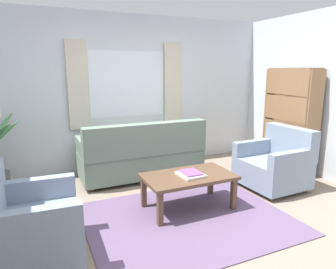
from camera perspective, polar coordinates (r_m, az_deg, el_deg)
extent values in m
plane|color=gray|center=(3.67, 3.68, -15.55)|extent=(6.24, 6.24, 0.00)
cube|color=silver|center=(5.36, -7.70, 7.75)|extent=(5.32, 0.12, 2.60)
cube|color=white|center=(5.29, -7.55, 9.33)|extent=(1.30, 0.01, 1.10)
cube|color=beige|center=(5.08, -16.54, 8.82)|extent=(0.32, 0.06, 1.40)
cube|color=beige|center=(5.56, 0.85, 9.57)|extent=(0.32, 0.06, 1.40)
cube|color=#604C6B|center=(3.66, 3.68, -15.47)|extent=(2.28, 1.84, 0.01)
cube|color=slate|center=(4.94, -5.07, -4.99)|extent=(1.90, 0.80, 0.38)
cube|color=slate|center=(4.53, -3.81, -0.90)|extent=(1.90, 0.20, 0.48)
cube|color=slate|center=(5.20, 3.94, -0.55)|extent=(0.16, 0.80, 0.24)
cube|color=slate|center=(4.65, -15.30, -2.50)|extent=(0.16, 0.80, 0.24)
cylinder|color=brown|center=(5.59, 2.21, -5.26)|extent=(0.06, 0.06, 0.06)
cylinder|color=brown|center=(5.09, -15.30, -7.47)|extent=(0.06, 0.06, 0.06)
cylinder|color=brown|center=(5.08, 5.27, -7.09)|extent=(0.06, 0.06, 0.06)
cylinder|color=brown|center=(4.53, -14.03, -9.87)|extent=(0.06, 0.06, 0.06)
cube|color=gray|center=(3.15, -23.65, -16.66)|extent=(0.84, 0.88, 0.36)
cube|color=gray|center=(2.70, -24.40, -14.83)|extent=(0.80, 0.16, 0.22)
cube|color=gray|center=(3.36, -23.91, -9.40)|extent=(0.80, 0.16, 0.22)
cylinder|color=brown|center=(2.96, -16.75, -22.85)|extent=(0.05, 0.05, 0.06)
cylinder|color=brown|center=(3.54, -17.81, -16.67)|extent=(0.05, 0.05, 0.06)
cylinder|color=brown|center=(3.58, -28.56, -17.33)|extent=(0.05, 0.05, 0.06)
cube|color=gray|center=(4.70, 18.82, -6.67)|extent=(0.83, 0.86, 0.36)
cube|color=gray|center=(4.82, 21.94, -1.35)|extent=(0.21, 0.85, 0.46)
cube|color=gray|center=(4.86, 16.07, -2.28)|extent=(0.80, 0.14, 0.22)
cube|color=gray|center=(4.38, 22.40, -4.32)|extent=(0.80, 0.14, 0.22)
cylinder|color=brown|center=(4.79, 13.01, -8.59)|extent=(0.05, 0.05, 0.06)
cylinder|color=brown|center=(4.33, 18.79, -11.25)|extent=(0.05, 0.05, 0.06)
cylinder|color=brown|center=(5.20, 18.53, -7.24)|extent=(0.05, 0.05, 0.06)
cylinder|color=brown|center=(4.78, 24.31, -9.44)|extent=(0.05, 0.05, 0.06)
cube|color=brown|center=(3.76, 3.85, -7.84)|extent=(1.10, 0.64, 0.04)
cube|color=brown|center=(3.43, -1.51, -13.85)|extent=(0.06, 0.06, 0.40)
cube|color=brown|center=(3.88, 12.17, -10.91)|extent=(0.06, 0.06, 0.40)
cube|color=brown|center=(3.87, -4.58, -10.73)|extent=(0.06, 0.06, 0.40)
cube|color=brown|center=(4.28, 7.99, -8.53)|extent=(0.06, 0.06, 0.40)
cube|color=beige|center=(3.71, 4.24, -7.52)|extent=(0.30, 0.33, 0.03)
cube|color=#7F478C|center=(3.72, 4.30, -7.08)|extent=(0.21, 0.27, 0.02)
cone|color=#47894C|center=(4.68, -27.79, 0.82)|extent=(0.43, 0.14, 0.36)
cone|color=#47894C|center=(4.95, -28.06, 2.14)|extent=(0.38, 0.59, 0.41)
cone|color=#47894C|center=(4.50, -28.54, 0.74)|extent=(0.36, 0.49, 0.36)
cube|color=olive|center=(5.17, 25.51, 1.48)|extent=(0.30, 0.04, 1.70)
cube|color=olive|center=(5.78, 18.72, 3.04)|extent=(0.30, 0.04, 1.70)
cube|color=olive|center=(5.37, 20.89, 2.22)|extent=(0.02, 0.90, 1.70)
cube|color=olive|center=(5.66, 21.25, -6.09)|extent=(0.30, 0.86, 0.02)
cube|color=olive|center=(5.55, 21.59, -1.92)|extent=(0.30, 0.86, 0.02)
cube|color=olive|center=(5.46, 21.94, 2.41)|extent=(0.30, 0.86, 0.02)
cube|color=olive|center=(5.41, 22.29, 6.85)|extent=(0.30, 0.86, 0.02)
cube|color=olive|center=(5.40, 22.66, 11.33)|extent=(0.30, 0.86, 0.02)
cube|color=#335199|center=(5.22, 24.74, 3.03)|extent=(0.23, 0.09, 0.21)
cube|color=orange|center=(5.28, 23.94, 3.18)|extent=(0.23, 0.07, 0.21)
cube|color=#5B8E93|center=(5.33, 23.34, 3.25)|extent=(0.24, 0.06, 0.20)
cube|color=#335199|center=(5.39, 22.67, 3.47)|extent=(0.28, 0.08, 0.21)
cube|color=#2D2D33|center=(5.45, 21.96, 4.08)|extent=(0.27, 0.09, 0.30)
cube|color=#2D2D33|center=(5.53, 21.14, 4.01)|extent=(0.26, 0.10, 0.25)
cube|color=#5B8E93|center=(5.60, 20.40, 4.38)|extent=(0.28, 0.08, 0.30)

